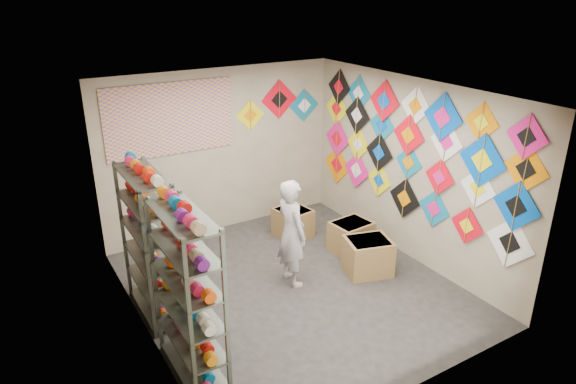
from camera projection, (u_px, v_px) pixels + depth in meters
ground at (293, 287)px, 7.08m from camera, size 4.50×4.50×0.00m
room_walls at (294, 176)px, 6.46m from camera, size 4.50×4.50×4.50m
shelf_rack_front at (188, 297)px, 5.20m from camera, size 0.40×1.10×1.90m
shelf_rack_back at (149, 245)px, 6.23m from camera, size 0.40×1.10×1.90m
string_spools at (166, 261)px, 5.68m from camera, size 0.12×2.36×0.12m
kite_wall_display at (408, 151)px, 7.44m from camera, size 0.06×4.26×2.04m
back_wall_kites at (280, 105)px, 8.64m from camera, size 1.60×0.02×0.80m
poster at (170, 119)px, 7.71m from camera, size 2.00×0.01×1.10m
shopkeeper at (291, 233)px, 6.94m from camera, size 0.57×0.39×1.53m
carton_a at (368, 256)px, 7.37m from camera, size 0.75×0.68×0.52m
carton_b at (351, 237)px, 7.97m from camera, size 0.63×0.54×0.48m
carton_c at (293, 223)px, 8.44m from camera, size 0.58×0.62×0.48m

